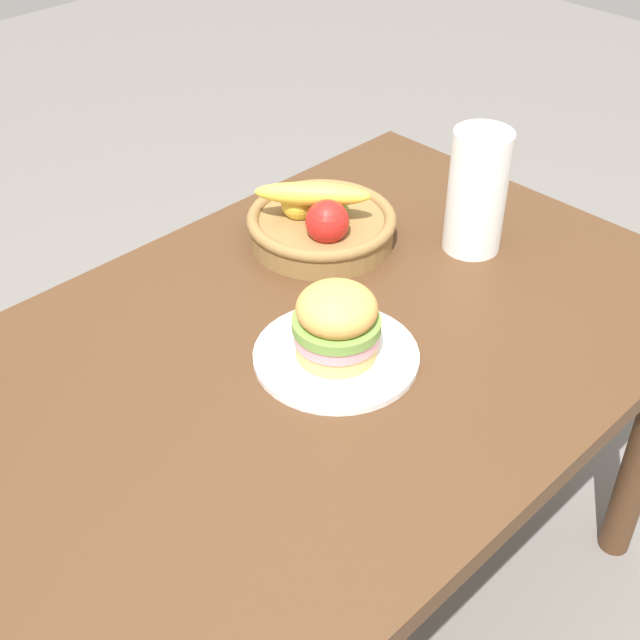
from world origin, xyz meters
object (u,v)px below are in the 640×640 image
at_px(sandwich, 336,323).
at_px(paper_towel_roll, 475,191).
at_px(fruit_basket, 321,222).
at_px(plate, 335,356).

distance_m(sandwich, paper_towel_roll, 0.43).
height_order(sandwich, fruit_basket, sandwich).
bearing_deg(sandwich, fruit_basket, 49.00).
height_order(plate, fruit_basket, fruit_basket).
relative_size(plate, paper_towel_roll, 1.13).
distance_m(sandwich, fruit_basket, 0.36).
bearing_deg(fruit_basket, sandwich, -131.00).
distance_m(plate, paper_towel_roll, 0.45).
bearing_deg(plate, sandwich, 0.00).
distance_m(plate, fruit_basket, 0.36).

